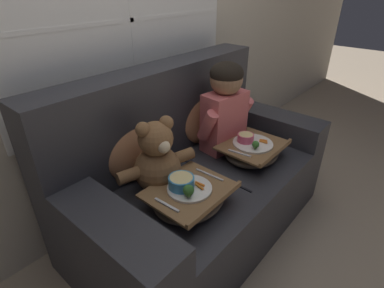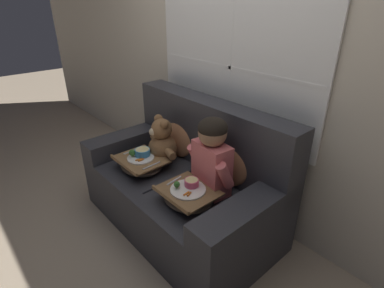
{
  "view_description": "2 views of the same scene",
  "coord_description": "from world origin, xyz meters",
  "px_view_note": "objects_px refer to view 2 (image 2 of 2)",
  "views": [
    {
      "loc": [
        -1.18,
        -0.93,
        1.47
      ],
      "look_at": [
        -0.05,
        0.04,
        0.64
      ],
      "focal_mm": 28.0,
      "sensor_mm": 36.0,
      "label": 1
    },
    {
      "loc": [
        1.6,
        -1.26,
        1.76
      ],
      "look_at": [
        0.07,
        0.08,
        0.76
      ],
      "focal_mm": 28.0,
      "sensor_mm": 36.0,
      "label": 2
    }
  ],
  "objects_px": {
    "throw_pillow_behind_child": "(229,159)",
    "teddy_bear": "(162,143)",
    "lap_tray_child": "(188,195)",
    "child_figure": "(212,153)",
    "couch": "(186,184)",
    "lap_tray_teddy": "(141,163)",
    "throw_pillow_behind_teddy": "(180,134)"
  },
  "relations": [
    {
      "from": "throw_pillow_behind_child",
      "to": "throw_pillow_behind_teddy",
      "type": "height_order",
      "value": "throw_pillow_behind_child"
    },
    {
      "from": "lap_tray_teddy",
      "to": "child_figure",
      "type": "bearing_deg",
      "value": 20.33
    },
    {
      "from": "teddy_bear",
      "to": "lap_tray_teddy",
      "type": "height_order",
      "value": "teddy_bear"
    },
    {
      "from": "throw_pillow_behind_child",
      "to": "lap_tray_child",
      "type": "distance_m",
      "value": 0.44
    },
    {
      "from": "throw_pillow_behind_child",
      "to": "lap_tray_teddy",
      "type": "bearing_deg",
      "value": -145.31
    },
    {
      "from": "couch",
      "to": "child_figure",
      "type": "distance_m",
      "value": 0.51
    },
    {
      "from": "teddy_bear",
      "to": "lap_tray_child",
      "type": "bearing_deg",
      "value": -20.02
    },
    {
      "from": "throw_pillow_behind_child",
      "to": "teddy_bear",
      "type": "relative_size",
      "value": 0.97
    },
    {
      "from": "throw_pillow_behind_teddy",
      "to": "lap_tray_teddy",
      "type": "distance_m",
      "value": 0.44
    },
    {
      "from": "couch",
      "to": "lap_tray_child",
      "type": "height_order",
      "value": "couch"
    },
    {
      "from": "throw_pillow_behind_teddy",
      "to": "child_figure",
      "type": "xyz_separation_m",
      "value": [
        0.6,
        -0.19,
        0.12
      ]
    },
    {
      "from": "throw_pillow_behind_teddy",
      "to": "lap_tray_child",
      "type": "height_order",
      "value": "throw_pillow_behind_teddy"
    },
    {
      "from": "couch",
      "to": "teddy_bear",
      "type": "height_order",
      "value": "couch"
    },
    {
      "from": "throw_pillow_behind_child",
      "to": "teddy_bear",
      "type": "distance_m",
      "value": 0.63
    },
    {
      "from": "throw_pillow_behind_teddy",
      "to": "child_figure",
      "type": "height_order",
      "value": "child_figure"
    },
    {
      "from": "throw_pillow_behind_child",
      "to": "lap_tray_child",
      "type": "relative_size",
      "value": 1.11
    },
    {
      "from": "child_figure",
      "to": "teddy_bear",
      "type": "relative_size",
      "value": 1.3
    },
    {
      "from": "child_figure",
      "to": "couch",
      "type": "bearing_deg",
      "value": 178.38
    },
    {
      "from": "child_figure",
      "to": "lap_tray_teddy",
      "type": "height_order",
      "value": "child_figure"
    },
    {
      "from": "throw_pillow_behind_child",
      "to": "lap_tray_teddy",
      "type": "relative_size",
      "value": 1.07
    },
    {
      "from": "child_figure",
      "to": "lap_tray_child",
      "type": "xyz_separation_m",
      "value": [
        -0.0,
        -0.22,
        -0.26
      ]
    },
    {
      "from": "child_figure",
      "to": "teddy_bear",
      "type": "bearing_deg",
      "value": -179.57
    },
    {
      "from": "teddy_bear",
      "to": "throw_pillow_behind_teddy",
      "type": "bearing_deg",
      "value": 89.6
    },
    {
      "from": "couch",
      "to": "lap_tray_teddy",
      "type": "relative_size",
      "value": 4.05
    },
    {
      "from": "child_figure",
      "to": "lap_tray_teddy",
      "type": "bearing_deg",
      "value": -159.67
    },
    {
      "from": "couch",
      "to": "throw_pillow_behind_teddy",
      "type": "xyz_separation_m",
      "value": [
        -0.3,
        0.18,
        0.3
      ]
    },
    {
      "from": "lap_tray_child",
      "to": "lap_tray_teddy",
      "type": "relative_size",
      "value": 0.96
    },
    {
      "from": "throw_pillow_behind_teddy",
      "to": "lap_tray_child",
      "type": "xyz_separation_m",
      "value": [
        0.6,
        -0.41,
        -0.14
      ]
    },
    {
      "from": "throw_pillow_behind_child",
      "to": "lap_tray_child",
      "type": "height_order",
      "value": "throw_pillow_behind_child"
    },
    {
      "from": "child_figure",
      "to": "throw_pillow_behind_child",
      "type": "bearing_deg",
      "value": 89.96
    },
    {
      "from": "teddy_bear",
      "to": "lap_tray_teddy",
      "type": "relative_size",
      "value": 1.1
    },
    {
      "from": "couch",
      "to": "teddy_bear",
      "type": "xyz_separation_m",
      "value": [
        -0.3,
        -0.01,
        0.28
      ]
    }
  ]
}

